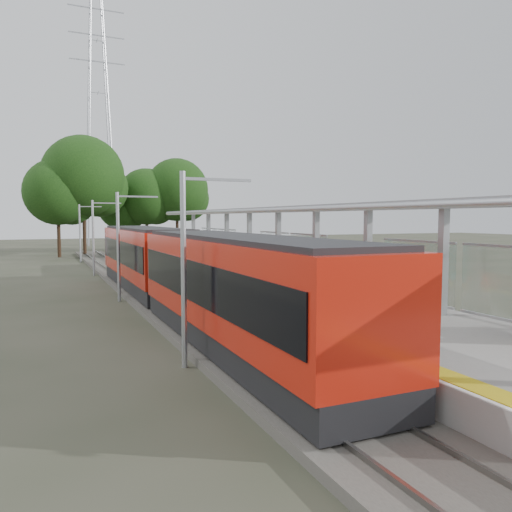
# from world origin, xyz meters

# --- Properties ---
(trackbed) EXTENTS (3.00, 70.00, 0.24)m
(trackbed) POSITION_xyz_m (-4.50, 20.00, 0.12)
(trackbed) COLOR #59544C
(trackbed) RESTS_ON ground
(platform) EXTENTS (6.00, 50.00, 1.00)m
(platform) POSITION_xyz_m (0.00, 20.00, 0.50)
(platform) COLOR gray
(platform) RESTS_ON ground
(tactile_strip) EXTENTS (0.60, 50.00, 0.02)m
(tactile_strip) POSITION_xyz_m (-2.55, 20.00, 1.01)
(tactile_strip) COLOR yellow
(tactile_strip) RESTS_ON platform
(end_fence) EXTENTS (6.00, 0.10, 1.20)m
(end_fence) POSITION_xyz_m (0.00, 44.95, 1.60)
(end_fence) COLOR #9EA0A5
(end_fence) RESTS_ON platform
(train) EXTENTS (2.74, 27.60, 3.62)m
(train) POSITION_xyz_m (-4.50, 14.48, 2.05)
(train) COLOR black
(train) RESTS_ON ground
(canopy) EXTENTS (3.27, 38.00, 3.66)m
(canopy) POSITION_xyz_m (1.61, 16.19, 4.20)
(canopy) COLOR #9EA0A5
(canopy) RESTS_ON platform
(pylon) EXTENTS (8.00, 4.00, 38.00)m
(pylon) POSITION_xyz_m (-1.00, 73.00, 19.00)
(pylon) COLOR #9EA0A5
(pylon) RESTS_ON ground
(tree_cluster) EXTENTS (21.11, 12.64, 12.95)m
(tree_cluster) POSITION_xyz_m (-1.46, 52.52, 7.47)
(tree_cluster) COLOR #382316
(tree_cluster) RESTS_ON ground
(catenary_masts) EXTENTS (2.08, 48.16, 5.40)m
(catenary_masts) POSITION_xyz_m (-6.22, 19.00, 2.91)
(catenary_masts) COLOR #9EA0A5
(catenary_masts) RESTS_ON ground
(bench_mid) EXTENTS (0.83, 1.62, 1.06)m
(bench_mid) POSITION_xyz_m (2.61, 14.55, 1.56)
(bench_mid) COLOR #101653
(bench_mid) RESTS_ON platform
(bench_far) EXTENTS (0.97, 1.56, 1.02)m
(bench_far) POSITION_xyz_m (2.61, 26.10, 1.54)
(bench_far) COLOR #101653
(bench_far) RESTS_ON platform
(info_pillar_far) EXTENTS (0.45, 0.45, 2.01)m
(info_pillar_far) POSITION_xyz_m (1.47, 15.89, 1.87)
(info_pillar_far) COLOR beige
(info_pillar_far) RESTS_ON platform
(litter_bin) EXTENTS (0.51, 0.51, 0.87)m
(litter_bin) POSITION_xyz_m (2.31, 15.69, 1.43)
(litter_bin) COLOR #9EA0A5
(litter_bin) RESTS_ON platform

